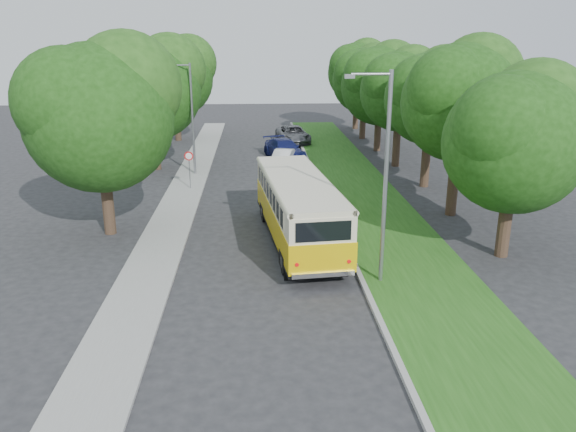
{
  "coord_description": "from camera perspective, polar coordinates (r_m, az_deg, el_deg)",
  "views": [
    {
      "loc": [
        -0.44,
        -22.13,
        9.03
      ],
      "look_at": [
        0.97,
        1.54,
        1.5
      ],
      "focal_mm": 35.0,
      "sensor_mm": 36.0,
      "label": 1
    }
  ],
  "objects": [
    {
      "name": "car_blue",
      "position": [
        44.17,
        -0.38,
        6.81
      ],
      "size": [
        3.58,
        5.54,
        1.49
      ],
      "primitive_type": "imported",
      "rotation": [
        0.0,
        0.0,
        0.32
      ],
      "color": "navy",
      "rests_on": "ground"
    },
    {
      "name": "lamppost_far",
      "position": [
        38.68,
        -9.85,
        10.06
      ],
      "size": [
        1.71,
        0.16,
        7.5
      ],
      "color": "gray",
      "rests_on": "ground"
    },
    {
      "name": "ground",
      "position": [
        23.9,
        -2.11,
        -4.59
      ],
      "size": [
        120.0,
        120.0,
        0.0
      ],
      "primitive_type": "plane",
      "color": "#262628",
      "rests_on": "ground"
    },
    {
      "name": "warning_sign",
      "position": [
        35.12,
        -10.01,
        5.32
      ],
      "size": [
        0.56,
        0.1,
        2.5
      ],
      "color": "gray",
      "rests_on": "ground"
    },
    {
      "name": "treeline",
      "position": [
        40.4,
        1.75,
        13.2
      ],
      "size": [
        24.27,
        41.91,
        9.46
      ],
      "color": "#332319",
      "rests_on": "ground"
    },
    {
      "name": "car_white",
      "position": [
        41.45,
        -0.52,
        5.9
      ],
      "size": [
        2.28,
        3.93,
        1.22
      ],
      "primitive_type": "imported",
      "rotation": [
        0.0,
        0.0,
        -0.28
      ],
      "color": "white",
      "rests_on": "ground"
    },
    {
      "name": "lamppost_near",
      "position": [
        20.7,
        9.68,
        4.35
      ],
      "size": [
        1.71,
        0.16,
        8.0
      ],
      "color": "gray",
      "rests_on": "ground"
    },
    {
      "name": "curb",
      "position": [
        28.85,
        4.81,
        -0.53
      ],
      "size": [
        0.2,
        70.0,
        0.15
      ],
      "primitive_type": "cube",
      "color": "gray",
      "rests_on": "ground"
    },
    {
      "name": "car_silver",
      "position": [
        33.77,
        1.7,
        3.36
      ],
      "size": [
        2.42,
        4.45,
        1.44
      ],
      "primitive_type": "imported",
      "rotation": [
        0.0,
        0.0,
        -0.18
      ],
      "color": "#A1A1A6",
      "rests_on": "ground"
    },
    {
      "name": "vintage_bus",
      "position": [
        25.44,
        1.05,
        0.54
      ],
      "size": [
        3.75,
        10.7,
        3.11
      ],
      "primitive_type": null,
      "rotation": [
        0.0,
        0.0,
        0.1
      ],
      "color": "#E6BA07",
      "rests_on": "ground"
    },
    {
      "name": "sidewalk",
      "position": [
        28.9,
        -11.91,
        -0.85
      ],
      "size": [
        2.2,
        70.0,
        0.12
      ],
      "primitive_type": "cube",
      "color": "gray",
      "rests_on": "ground"
    },
    {
      "name": "car_grey",
      "position": [
        50.96,
        0.52,
        8.28
      ],
      "size": [
        3.15,
        5.73,
        1.52
      ],
      "primitive_type": "imported",
      "rotation": [
        0.0,
        0.0,
        0.12
      ],
      "color": "#56575D",
      "rests_on": "ground"
    },
    {
      "name": "grass_verge",
      "position": [
        29.28,
        9.37,
        -0.46
      ],
      "size": [
        4.5,
        70.0,
        0.13
      ],
      "primitive_type": "cube",
      "color": "#205015",
      "rests_on": "ground"
    }
  ]
}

